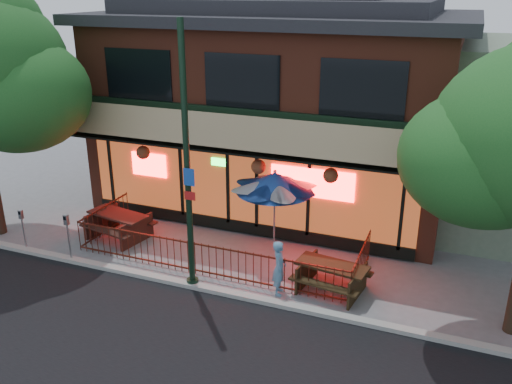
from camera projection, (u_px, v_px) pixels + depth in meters
ground at (199, 278)px, 15.14m from camera, size 80.00×80.00×0.00m
curb at (191, 285)px, 14.69m from camera, size 80.00×0.25×0.12m
restaurant_building at (284, 89)px, 19.85m from camera, size 12.96×9.49×8.05m
patio_fence at (207, 251)px, 15.35m from camera, size 8.44×2.62×1.00m
street_light at (188, 177)px, 13.67m from camera, size 0.43×0.32×7.00m
picnic_table_left at (119, 222)px, 17.40m from camera, size 2.24×1.87×0.85m
picnic_table_right at (332, 274)px, 14.34m from camera, size 2.05×1.68×0.80m
patio_umbrella at (275, 182)px, 15.97m from camera, size 2.29×2.29×2.62m
pedestrian at (279, 268)px, 14.17m from camera, size 0.49×0.62×1.51m
parking_meter_near at (68, 230)px, 15.73m from camera, size 0.14×0.12×1.50m
parking_meter_far at (22, 223)px, 16.44m from camera, size 0.12×0.10×1.34m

